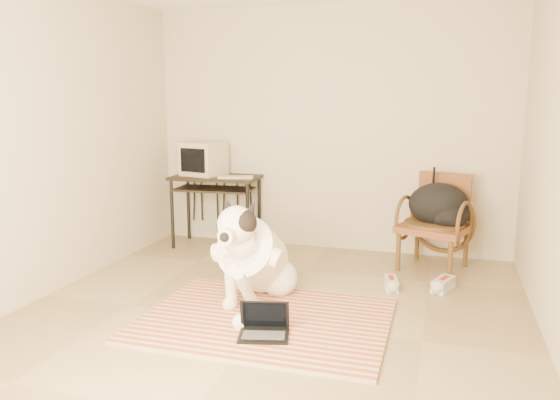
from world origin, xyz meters
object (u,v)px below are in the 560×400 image
at_px(pc_tower, 238,230).
at_px(backpack, 440,206).
at_px(rattan_chair, 436,222).
at_px(computer_desk, 215,186).
at_px(dog, 253,258).
at_px(crt_monitor, 204,159).
at_px(laptop, 264,327).

distance_m(pc_tower, backpack, 2.26).
distance_m(rattan_chair, backpack, 0.16).
bearing_deg(backpack, rattan_chair, 158.52).
relative_size(computer_desk, pc_tower, 2.25).
xyz_separation_m(rattan_chair, backpack, (0.04, -0.01, 0.16)).
distance_m(dog, computer_desk, 1.88).
bearing_deg(computer_desk, crt_monitor, 162.20).
height_order(crt_monitor, pc_tower, crt_monitor).
height_order(laptop, rattan_chair, rattan_chair).
xyz_separation_m(dog, pc_tower, (-0.74, 1.56, -0.18)).
bearing_deg(laptop, pc_tower, 115.53).
distance_m(dog, rattan_chair, 2.03).
bearing_deg(pc_tower, dog, -64.51).
distance_m(dog, pc_tower, 1.74).
bearing_deg(pc_tower, computer_desk, -177.22).
distance_m(dog, laptop, 0.78).
distance_m(crt_monitor, pc_tower, 0.91).
xyz_separation_m(computer_desk, crt_monitor, (-0.16, 0.05, 0.30)).
relative_size(dog, rattan_chair, 1.41).
bearing_deg(crt_monitor, dog, -53.77).
xyz_separation_m(pc_tower, rattan_chair, (2.17, -0.12, 0.27)).
height_order(dog, rattan_chair, same).
xyz_separation_m(laptop, backpack, (1.15, 2.08, 0.55)).
bearing_deg(crt_monitor, computer_desk, -17.80).
bearing_deg(computer_desk, rattan_chair, -2.59).
height_order(dog, computer_desk, dog).
distance_m(dog, backpack, 2.06).
bearing_deg(dog, rattan_chair, 45.20).
xyz_separation_m(computer_desk, rattan_chair, (2.44, -0.11, -0.23)).
height_order(laptop, backpack, backpack).
distance_m(laptop, crt_monitor, 2.85).
bearing_deg(backpack, pc_tower, 176.45).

